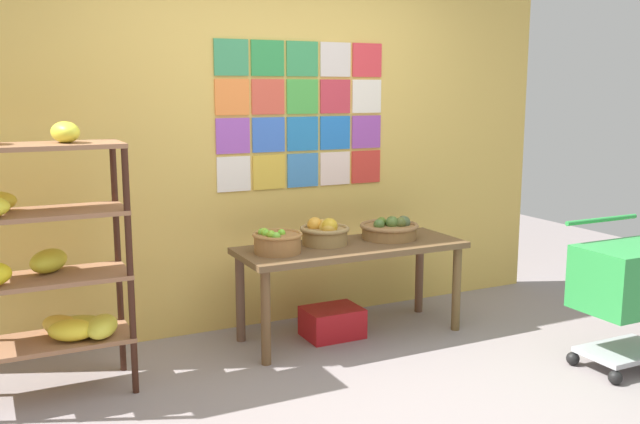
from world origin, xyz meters
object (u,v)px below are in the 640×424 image
(fruit_basket_left, at_px, (277,241))
(fruit_basket_centre, at_px, (325,232))
(fruit_basket_back_right, at_px, (390,229))
(produce_crate_under_table, at_px, (332,322))
(banana_shelf_unit, at_px, (44,257))
(display_table, at_px, (351,257))
(shopping_cart, at_px, (630,283))

(fruit_basket_left, xyz_separation_m, fruit_basket_centre, (0.38, 0.09, 0.01))
(fruit_basket_back_right, distance_m, produce_crate_under_table, 0.76)
(banana_shelf_unit, bearing_deg, produce_crate_under_table, 4.66)
(banana_shelf_unit, relative_size, produce_crate_under_table, 3.94)
(display_table, bearing_deg, shopping_cart, -44.94)
(fruit_basket_left, bearing_deg, produce_crate_under_table, 3.96)
(display_table, height_order, fruit_basket_left, fruit_basket_left)
(fruit_basket_back_right, height_order, produce_crate_under_table, fruit_basket_back_right)
(fruit_basket_back_right, relative_size, produce_crate_under_table, 1.07)
(display_table, distance_m, fruit_basket_back_right, 0.38)
(fruit_basket_left, relative_size, produce_crate_under_table, 0.84)
(fruit_basket_left, xyz_separation_m, produce_crate_under_table, (0.41, 0.03, -0.60))
(banana_shelf_unit, xyz_separation_m, fruit_basket_left, (1.39, 0.12, -0.07))
(fruit_basket_centre, distance_m, produce_crate_under_table, 0.61)
(fruit_basket_centre, xyz_separation_m, produce_crate_under_table, (0.03, -0.06, -0.61))
(fruit_basket_left, height_order, fruit_basket_centre, fruit_basket_centre)
(banana_shelf_unit, xyz_separation_m, display_table, (1.92, 0.11, -0.23))
(fruit_basket_back_right, height_order, shopping_cart, shopping_cart)
(banana_shelf_unit, relative_size, fruit_basket_left, 4.70)
(shopping_cart, bearing_deg, fruit_basket_centre, 127.02)
(banana_shelf_unit, height_order, display_table, banana_shelf_unit)
(banana_shelf_unit, distance_m, fruit_basket_back_right, 2.27)
(display_table, xyz_separation_m, produce_crate_under_table, (-0.12, 0.03, -0.45))
(banana_shelf_unit, height_order, produce_crate_under_table, banana_shelf_unit)
(fruit_basket_back_right, relative_size, shopping_cart, 0.46)
(display_table, xyz_separation_m, shopping_cart, (1.21, -1.21, -0.03))
(display_table, bearing_deg, produce_crate_under_table, 164.93)
(display_table, distance_m, shopping_cart, 1.72)
(display_table, distance_m, fruit_basket_centre, 0.24)
(banana_shelf_unit, distance_m, fruit_basket_left, 1.39)
(banana_shelf_unit, distance_m, shopping_cart, 3.33)
(fruit_basket_left, bearing_deg, fruit_basket_centre, 13.42)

